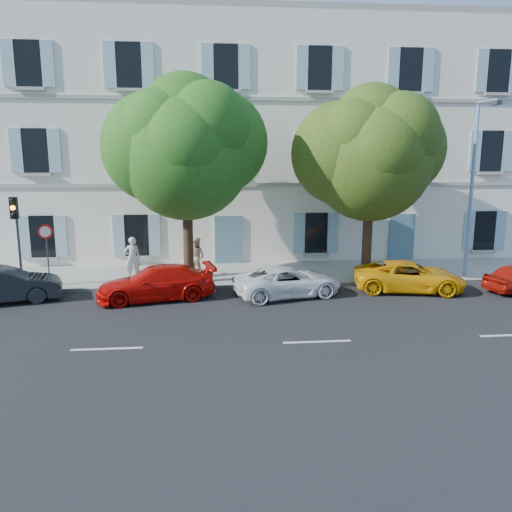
{
  "coord_description": "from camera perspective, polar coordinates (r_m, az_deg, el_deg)",
  "views": [
    {
      "loc": [
        -3.03,
        -17.56,
        5.29
      ],
      "look_at": [
        -1.24,
        2.0,
        1.4
      ],
      "focal_mm": 35.0,
      "sensor_mm": 36.0,
      "label": 1
    }
  ],
  "objects": [
    {
      "name": "car_red_coupe",
      "position": [
        19.21,
        -11.34,
        -3.03
      ],
      "size": [
        4.68,
        2.63,
        1.28
      ],
      "primitive_type": "imported",
      "rotation": [
        0.0,
        0.0,
        4.91
      ],
      "color": "#C40A05",
      "rests_on": "ground"
    },
    {
      "name": "pedestrian_a",
      "position": [
        21.98,
        -13.92,
        -0.22
      ],
      "size": [
        0.73,
        0.54,
        1.83
      ],
      "primitive_type": "imported",
      "rotation": [
        0.0,
        0.0,
        3.31
      ],
      "color": "silver",
      "rests_on": "sidewalk"
    },
    {
      "name": "street_lamp",
      "position": [
        23.33,
        23.66,
        7.97
      ],
      "size": [
        0.28,
        1.58,
        7.42
      ],
      "color": "#7293BF",
      "rests_on": "sidewalk"
    },
    {
      "name": "car_yellow_supercar",
      "position": [
        20.94,
        17.12,
        -2.23
      ],
      "size": [
        4.68,
        2.8,
        1.22
      ],
      "primitive_type": "imported",
      "rotation": [
        0.0,
        0.0,
        1.38
      ],
      "color": "#F0A30A",
      "rests_on": "ground"
    },
    {
      "name": "traffic_light",
      "position": [
        21.68,
        -25.76,
        3.45
      ],
      "size": [
        0.3,
        0.41,
        3.64
      ],
      "color": "#383A3D",
      "rests_on": "sidewalk"
    },
    {
      "name": "tree_right",
      "position": [
        21.58,
        12.95,
        10.58
      ],
      "size": [
        5.07,
        5.07,
        7.82
      ],
      "color": "#3A2819",
      "rests_on": "sidewalk"
    },
    {
      "name": "kerb",
      "position": [
        20.74,
        3.34,
        -3.37
      ],
      "size": [
        36.0,
        0.16,
        0.16
      ],
      "primitive_type": "cube",
      "color": "#9E998E",
      "rests_on": "ground"
    },
    {
      "name": "sidewalk",
      "position": [
        22.83,
        2.54,
        -2.02
      ],
      "size": [
        36.0,
        4.5,
        0.15
      ],
      "primitive_type": "cube",
      "color": "#A09E96",
      "rests_on": "ground"
    },
    {
      "name": "car_dark_sedan",
      "position": [
        20.63,
        -26.95,
        -2.99
      ],
      "size": [
        4.28,
        2.43,
        1.33
      ],
      "primitive_type": "imported",
      "rotation": [
        0.0,
        0.0,
        1.84
      ],
      "color": "black",
      "rests_on": "ground"
    },
    {
      "name": "road_sign",
      "position": [
        21.62,
        -22.84,
        1.5
      ],
      "size": [
        0.58,
        0.15,
        2.53
      ],
      "color": "#383A3D",
      "rests_on": "sidewalk"
    },
    {
      "name": "pedestrian_b",
      "position": [
        21.93,
        -6.85,
        -0.1
      ],
      "size": [
        1.07,
        1.01,
        1.75
      ],
      "primitive_type": "imported",
      "rotation": [
        0.0,
        0.0,
        2.58
      ],
      "color": "#D5B088",
      "rests_on": "sidewalk"
    },
    {
      "name": "car_white_coupe",
      "position": [
        19.31,
        3.65,
        -2.95
      ],
      "size": [
        4.5,
        2.86,
        1.16
      ],
      "primitive_type": "imported",
      "rotation": [
        0.0,
        0.0,
        1.81
      ],
      "color": "white",
      "rests_on": "ground"
    },
    {
      "name": "tree_left",
      "position": [
        20.43,
        -8.02,
        11.4
      ],
      "size": [
        5.26,
        5.26,
        8.16
      ],
      "color": "#3A2819",
      "rests_on": "sidewalk"
    },
    {
      "name": "building",
      "position": [
        27.94,
        1.02,
        12.65
      ],
      "size": [
        28.0,
        7.0,
        12.0
      ],
      "primitive_type": "cube",
      "color": "white",
      "rests_on": "ground"
    },
    {
      "name": "ground",
      "position": [
        18.59,
        4.39,
        -5.36
      ],
      "size": [
        90.0,
        90.0,
        0.0
      ],
      "primitive_type": "plane",
      "color": "black"
    }
  ]
}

